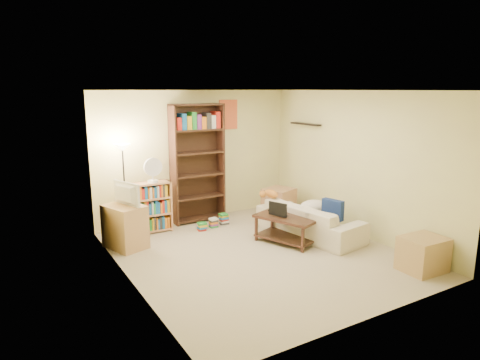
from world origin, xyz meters
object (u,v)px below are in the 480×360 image
object	(u,v)px
television	(123,194)
mug	(308,215)
short_bookshelf	(151,207)
desk_fan	(153,170)
tv_stand	(125,227)
floor_lamp	(123,163)
tabby_cat	(270,194)
tall_bookshelf	(198,160)
coffee_table	(287,225)
laptop	(282,214)
end_cabinet	(423,254)
sofa	(309,220)
side_table	(279,203)

from	to	relation	value
television	mug	bearing A→B (deg)	-136.92
short_bookshelf	desk_fan	world-z (taller)	desk_fan
mug	tv_stand	xyz separation A→B (m)	(-2.63, 1.38, -0.15)
tv_stand	floor_lamp	size ratio (longest dim) A/B	0.44
tabby_cat	tall_bookshelf	size ratio (longest dim) A/B	0.20
tabby_cat	desk_fan	world-z (taller)	desk_fan
coffee_table	mug	bearing A→B (deg)	-67.47
coffee_table	floor_lamp	distance (m)	2.95
tabby_cat	laptop	world-z (taller)	tabby_cat
end_cabinet	sofa	bearing A→B (deg)	101.83
sofa	short_bookshelf	world-z (taller)	short_bookshelf
end_cabinet	mug	bearing A→B (deg)	113.76
television	floor_lamp	bearing A→B (deg)	-37.00
tabby_cat	coffee_table	size ratio (longest dim) A/B	0.39
tall_bookshelf	side_table	world-z (taller)	tall_bookshelf
floor_lamp	end_cabinet	size ratio (longest dim) A/B	2.76
tall_bookshelf	tv_stand	bearing A→B (deg)	-155.96
tv_stand	laptop	bearing A→B (deg)	-42.89
tall_bookshelf	end_cabinet	distance (m)	4.23
sofa	tv_stand	world-z (taller)	tv_stand
tall_bookshelf	short_bookshelf	size ratio (longest dim) A/B	2.48
tv_stand	floor_lamp	bearing A→B (deg)	53.00
tabby_cat	tall_bookshelf	bearing A→B (deg)	131.16
tabby_cat	floor_lamp	xyz separation A→B (m)	(-2.40, 0.90, 0.64)
coffee_table	sofa	bearing A→B (deg)	-13.42
side_table	desk_fan	bearing A→B (deg)	170.43
mug	tall_bookshelf	bearing A→B (deg)	115.10
short_bookshelf	side_table	bearing A→B (deg)	-8.69
coffee_table	laptop	size ratio (longest dim) A/B	3.38
tall_bookshelf	coffee_table	bearing A→B (deg)	-67.84
laptop	television	bearing A→B (deg)	67.03
coffee_table	tv_stand	distance (m)	2.64
television	side_table	size ratio (longest dim) A/B	1.07
coffee_table	mug	size ratio (longest dim) A/B	7.74
television	tabby_cat	bearing A→B (deg)	-116.85
tv_stand	side_table	distance (m)	3.09
tall_bookshelf	laptop	bearing A→B (deg)	-67.39
television	coffee_table	bearing A→B (deg)	-134.54
television	desk_fan	xyz separation A→B (m)	(0.67, 0.48, 0.25)
tabby_cat	television	world-z (taller)	television
tv_stand	end_cabinet	xyz separation A→B (m)	(3.35, -3.03, -0.11)
tv_stand	floor_lamp	xyz separation A→B (m)	(0.18, 0.55, 0.94)
coffee_table	television	distance (m)	2.70
short_bookshelf	end_cabinet	xyz separation A→B (m)	(2.73, -3.56, -0.21)
tabby_cat	television	bearing A→B (deg)	172.27
tabby_cat	sofa	bearing A→B (deg)	-62.87
coffee_table	tall_bookshelf	distance (m)	2.19
coffee_table	side_table	bearing A→B (deg)	38.09
coffee_table	desk_fan	distance (m)	2.50
short_bookshelf	end_cabinet	bearing A→B (deg)	-50.83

